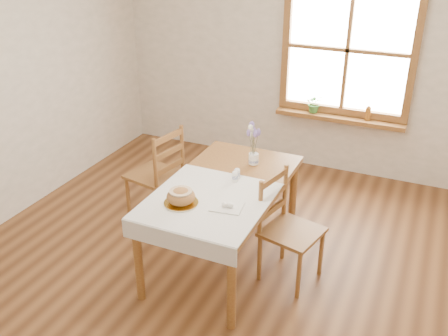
% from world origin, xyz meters
% --- Properties ---
extents(ground, '(5.00, 5.00, 0.00)m').
position_xyz_m(ground, '(0.00, 0.00, 0.00)').
color(ground, brown).
rests_on(ground, ground).
extents(room_walls, '(4.60, 5.10, 2.65)m').
position_xyz_m(room_walls, '(0.00, 0.00, 1.71)').
color(room_walls, white).
rests_on(room_walls, ground).
extents(window, '(1.46, 0.08, 1.46)m').
position_xyz_m(window, '(0.50, 2.47, 1.45)').
color(window, olive).
rests_on(window, ground).
extents(window_sill, '(1.46, 0.20, 0.05)m').
position_xyz_m(window_sill, '(0.50, 2.40, 0.69)').
color(window_sill, olive).
rests_on(window_sill, ground).
extents(dining_table, '(0.90, 1.60, 0.75)m').
position_xyz_m(dining_table, '(0.00, 0.30, 0.66)').
color(dining_table, olive).
rests_on(dining_table, ground).
extents(table_linen, '(0.91, 0.99, 0.01)m').
position_xyz_m(table_linen, '(0.00, -0.00, 0.76)').
color(table_linen, silver).
rests_on(table_linen, dining_table).
extents(chair_left, '(0.55, 0.53, 0.97)m').
position_xyz_m(chair_left, '(-0.92, 0.68, 0.49)').
color(chair_left, olive).
rests_on(chair_left, ground).
extents(chair_right, '(0.54, 0.53, 0.92)m').
position_xyz_m(chair_right, '(0.61, 0.30, 0.46)').
color(chair_right, olive).
rests_on(chair_right, ground).
extents(bread_plate, '(0.33, 0.33, 0.01)m').
position_xyz_m(bread_plate, '(-0.16, -0.14, 0.77)').
color(bread_plate, white).
rests_on(bread_plate, table_linen).
extents(bread_loaf, '(0.22, 0.22, 0.12)m').
position_xyz_m(bread_loaf, '(-0.16, -0.14, 0.83)').
color(bread_loaf, '#986236').
rests_on(bread_loaf, bread_plate).
extents(egg_napkin, '(0.26, 0.23, 0.01)m').
position_xyz_m(egg_napkin, '(0.18, -0.04, 0.77)').
color(egg_napkin, silver).
rests_on(egg_napkin, table_linen).
extents(eggs, '(0.20, 0.19, 0.04)m').
position_xyz_m(eggs, '(0.18, -0.04, 0.79)').
color(eggs, white).
rests_on(eggs, egg_napkin).
extents(salt_shaker, '(0.07, 0.07, 0.10)m').
position_xyz_m(salt_shaker, '(0.07, 0.37, 0.81)').
color(salt_shaker, white).
rests_on(salt_shaker, table_linen).
extents(pepper_shaker, '(0.05, 0.05, 0.09)m').
position_xyz_m(pepper_shaker, '(0.06, 0.43, 0.81)').
color(pepper_shaker, white).
rests_on(pepper_shaker, table_linen).
extents(flower_vase, '(0.11, 0.11, 0.10)m').
position_xyz_m(flower_vase, '(0.09, 0.75, 0.80)').
color(flower_vase, white).
rests_on(flower_vase, dining_table).
extents(lavender_bouquet, '(0.16, 0.16, 0.29)m').
position_xyz_m(lavender_bouquet, '(0.09, 0.75, 0.99)').
color(lavender_bouquet, '#6C5598').
rests_on(lavender_bouquet, flower_vase).
extents(potted_plant, '(0.24, 0.25, 0.17)m').
position_xyz_m(potted_plant, '(0.20, 2.40, 0.80)').
color(potted_plant, '#3C7930').
rests_on(potted_plant, window_sill).
extents(amber_bottle, '(0.07, 0.07, 0.17)m').
position_xyz_m(amber_bottle, '(0.81, 2.40, 0.80)').
color(amber_bottle, '#96591B').
rests_on(amber_bottle, window_sill).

